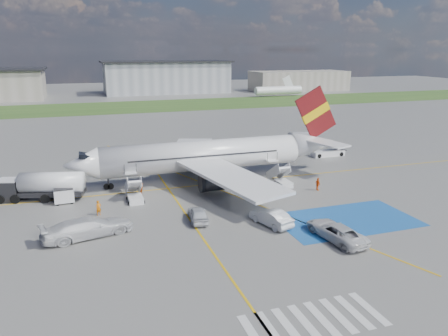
{
  "coord_description": "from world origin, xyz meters",
  "views": [
    {
      "loc": [
        -14.99,
        -39.13,
        16.68
      ],
      "look_at": [
        0.59,
        6.81,
        3.5
      ],
      "focal_mm": 35.0,
      "sensor_mm": 36.0,
      "label": 1
    }
  ],
  "objects_px": {
    "gpu_cart": "(64,197)",
    "fuel_tanker": "(42,188)",
    "airliner": "(213,155)",
    "van_white_a": "(336,229)",
    "car_silver_b": "(271,217)",
    "car_silver_a": "(198,214)",
    "belt_loader": "(328,153)",
    "van_white_b": "(88,224)"
  },
  "relations": [
    {
      "from": "fuel_tanker",
      "to": "van_white_b",
      "type": "xyz_separation_m",
      "value": [
        4.57,
        -12.41,
        -0.16
      ]
    },
    {
      "from": "airliner",
      "to": "fuel_tanker",
      "type": "bearing_deg",
      "value": -175.92
    },
    {
      "from": "belt_loader",
      "to": "car_silver_b",
      "type": "distance_m",
      "value": 31.41
    },
    {
      "from": "car_silver_b",
      "to": "van_white_a",
      "type": "relative_size",
      "value": 0.93
    },
    {
      "from": "gpu_cart",
      "to": "car_silver_b",
      "type": "xyz_separation_m",
      "value": [
        19.31,
        -13.21,
        0.02
      ]
    },
    {
      "from": "car_silver_a",
      "to": "car_silver_b",
      "type": "xyz_separation_m",
      "value": [
        6.5,
        -3.31,
        0.07
      ]
    },
    {
      "from": "gpu_cart",
      "to": "airliner",
      "type": "bearing_deg",
      "value": 7.91
    },
    {
      "from": "gpu_cart",
      "to": "fuel_tanker",
      "type": "bearing_deg",
      "value": 136.07
    },
    {
      "from": "van_white_a",
      "to": "airliner",
      "type": "bearing_deg",
      "value": -83.71
    },
    {
      "from": "fuel_tanker",
      "to": "gpu_cart",
      "type": "height_order",
      "value": "fuel_tanker"
    },
    {
      "from": "car_silver_b",
      "to": "airliner",
      "type": "bearing_deg",
      "value": -104.35
    },
    {
      "from": "gpu_cart",
      "to": "belt_loader",
      "type": "xyz_separation_m",
      "value": [
        40.2,
        10.25,
        -0.35
      ]
    },
    {
      "from": "airliner",
      "to": "car_silver_b",
      "type": "xyz_separation_m",
      "value": [
        0.71,
        -16.76,
        -2.58
      ]
    },
    {
      "from": "airliner",
      "to": "car_silver_a",
      "type": "relative_size",
      "value": 8.44
    },
    {
      "from": "belt_loader",
      "to": "gpu_cart",
      "type": "bearing_deg",
      "value": -165.89
    },
    {
      "from": "belt_loader",
      "to": "airliner",
      "type": "bearing_deg",
      "value": -162.97
    },
    {
      "from": "airliner",
      "to": "fuel_tanker",
      "type": "height_order",
      "value": "airliner"
    },
    {
      "from": "car_silver_b",
      "to": "fuel_tanker",
      "type": "bearing_deg",
      "value": -51.92
    },
    {
      "from": "car_silver_b",
      "to": "belt_loader",
      "type": "bearing_deg",
      "value": -148.46
    },
    {
      "from": "fuel_tanker",
      "to": "car_silver_a",
      "type": "height_order",
      "value": "fuel_tanker"
    },
    {
      "from": "belt_loader",
      "to": "car_silver_b",
      "type": "xyz_separation_m",
      "value": [
        -20.89,
        -23.46,
        0.37
      ]
    },
    {
      "from": "fuel_tanker",
      "to": "van_white_a",
      "type": "relative_size",
      "value": 1.88
    },
    {
      "from": "gpu_cart",
      "to": "car_silver_a",
      "type": "height_order",
      "value": "gpu_cart"
    },
    {
      "from": "airliner",
      "to": "gpu_cart",
      "type": "distance_m",
      "value": 19.12
    },
    {
      "from": "car_silver_a",
      "to": "belt_loader",
      "type": "bearing_deg",
      "value": -136.61
    },
    {
      "from": "car_silver_a",
      "to": "van_white_b",
      "type": "height_order",
      "value": "van_white_b"
    },
    {
      "from": "van_white_a",
      "to": "fuel_tanker",
      "type": "bearing_deg",
      "value": -44.4
    },
    {
      "from": "car_silver_a",
      "to": "car_silver_b",
      "type": "distance_m",
      "value": 7.29
    },
    {
      "from": "airliner",
      "to": "car_silver_b",
      "type": "distance_m",
      "value": 16.97
    },
    {
      "from": "fuel_tanker",
      "to": "gpu_cart",
      "type": "xyz_separation_m",
      "value": [
        2.36,
        -2.06,
        -0.59
      ]
    },
    {
      "from": "car_silver_a",
      "to": "van_white_a",
      "type": "bearing_deg",
      "value": 149.72
    },
    {
      "from": "fuel_tanker",
      "to": "car_silver_b",
      "type": "relative_size",
      "value": 2.01
    },
    {
      "from": "van_white_b",
      "to": "belt_loader",
      "type": "bearing_deg",
      "value": -74.55
    },
    {
      "from": "car_silver_b",
      "to": "van_white_a",
      "type": "height_order",
      "value": "van_white_a"
    },
    {
      "from": "belt_loader",
      "to": "car_silver_a",
      "type": "height_order",
      "value": "belt_loader"
    },
    {
      "from": "fuel_tanker",
      "to": "van_white_a",
      "type": "xyz_separation_m",
      "value": [
        25.9,
        -20.13,
        -0.39
      ]
    },
    {
      "from": "airliner",
      "to": "van_white_a",
      "type": "xyz_separation_m",
      "value": [
        4.93,
        -21.63,
        -2.41
      ]
    },
    {
      "from": "van_white_a",
      "to": "belt_loader",
      "type": "bearing_deg",
      "value": -127.02
    },
    {
      "from": "car_silver_b",
      "to": "van_white_b",
      "type": "height_order",
      "value": "van_white_b"
    },
    {
      "from": "fuel_tanker",
      "to": "van_white_a",
      "type": "distance_m",
      "value": 32.8
    },
    {
      "from": "van_white_a",
      "to": "gpu_cart",
      "type": "bearing_deg",
      "value": -44.07
    },
    {
      "from": "fuel_tanker",
      "to": "gpu_cart",
      "type": "bearing_deg",
      "value": -25.06
    }
  ]
}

